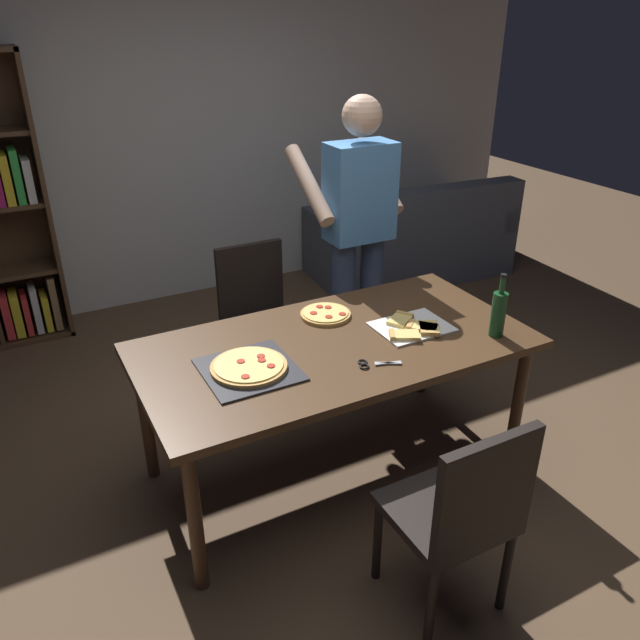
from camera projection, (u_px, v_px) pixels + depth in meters
ground_plane at (333, 468)px, 3.27m from camera, size 12.00×12.00×0.00m
back_wall at (168, 120)px, 4.69m from camera, size 6.40×0.10×2.80m
dining_table at (335, 355)px, 2.96m from camera, size 1.85×0.94×0.75m
chair_near_camera at (462, 510)px, 2.28m from camera, size 0.42×0.42×0.90m
chair_far_side at (258, 310)px, 3.79m from camera, size 0.42×0.42×0.90m
couch at (412, 243)px, 5.49m from camera, size 1.75×0.96×0.85m
person_serving_pizza at (357, 230)px, 3.64m from camera, size 0.55×0.54×1.75m
pepperoni_pizza_on_tray at (249, 368)px, 2.69m from camera, size 0.39×0.39×0.04m
pizza_slices_on_towel at (412, 327)px, 3.04m from camera, size 0.36×0.30×0.03m
wine_bottle at (498, 313)px, 2.94m from camera, size 0.07×0.07×0.32m
kitchen_scissors at (372, 364)px, 2.74m from camera, size 0.20×0.12×0.01m
second_pizza_plain at (326, 314)px, 3.17m from camera, size 0.26×0.26×0.03m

